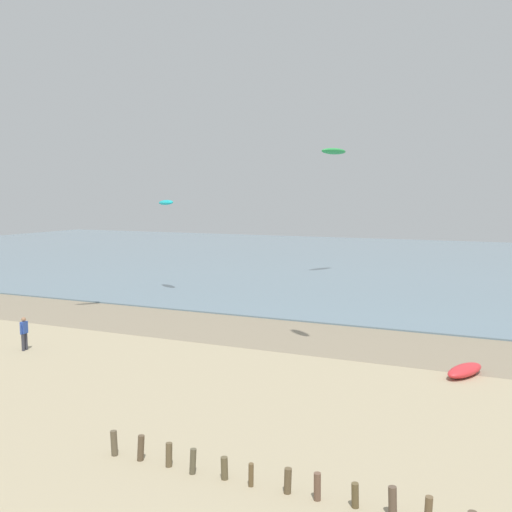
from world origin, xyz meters
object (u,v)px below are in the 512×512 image
Objects in this scene: grounded_kite at (465,370)px; kite_aloft_1 at (166,202)px; kite_aloft_0 at (334,151)px; person_right_flank at (24,333)px.

grounded_kite is 27.87m from kite_aloft_1.
kite_aloft_0 reaches higher than grounded_kite.
kite_aloft_0 reaches higher than kite_aloft_1.
person_right_flank is 19.04m from kite_aloft_1.
grounded_kite is at bearing -128.59° from kite_aloft_0.
kite_aloft_1 reaches higher than grounded_kite.
person_right_flank is at bearing -167.07° from kite_aloft_0.
kite_aloft_0 is 1.44× the size of kite_aloft_1.
kite_aloft_1 is (-2.84, 17.72, 6.34)m from person_right_flank.
kite_aloft_1 is (-23.59, 13.09, 7.01)m from grounded_kite.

